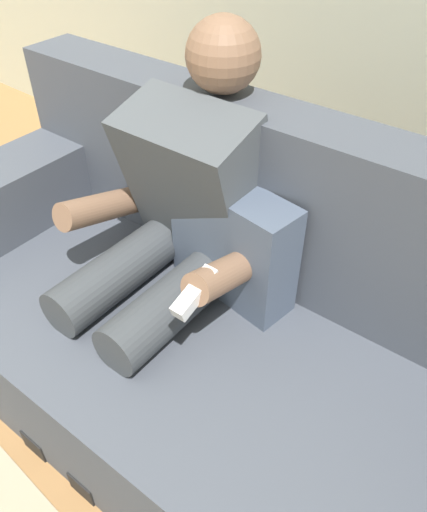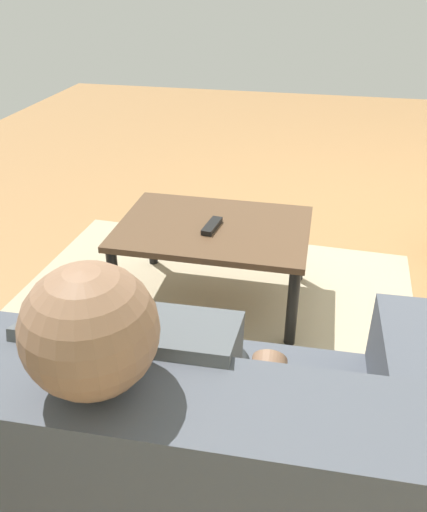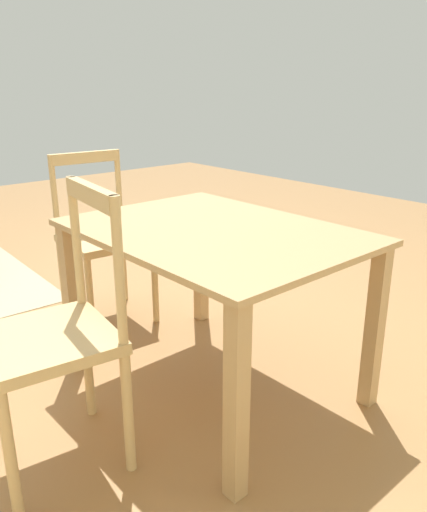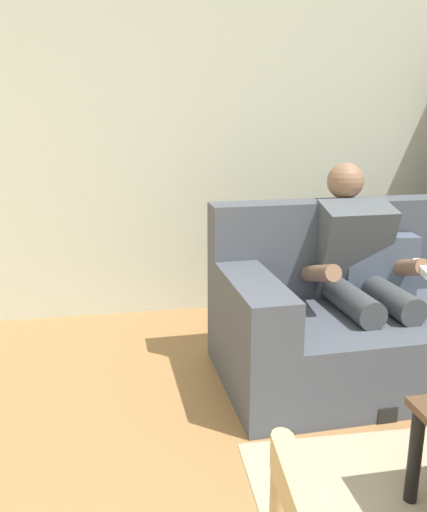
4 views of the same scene
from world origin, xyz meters
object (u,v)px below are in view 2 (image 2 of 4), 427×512
Objects in this scene: coffee_table at (214,235)px; person_lounging at (153,423)px; couch at (77,464)px; tv_remote at (212,226)px.

person_lounging is at bearing 96.25° from coffee_table.
tv_remote is at bearing -94.14° from couch.
couch is 12.25× the size of tv_remote.
coffee_table is at bearing -83.75° from person_lounging.
person_lounging is 1.38m from coffee_table.
couch is 1.82× the size of person_lounging.
coffee_table is at bearing -94.09° from couch.
coffee_table is (-0.09, -1.32, 0.04)m from couch.
tv_remote reaches higher than coffee_table.
tv_remote is (0.15, -1.32, -0.15)m from person_lounging.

